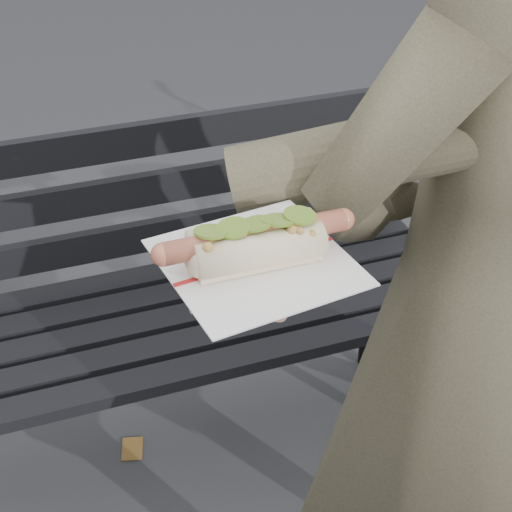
# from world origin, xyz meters

# --- Properties ---
(park_bench) EXTENTS (1.50, 0.44, 0.88)m
(park_bench) POSITION_xyz_m (0.02, 0.82, 0.52)
(park_bench) COLOR black
(park_bench) RESTS_ON ground
(person) EXTENTS (0.70, 0.51, 1.76)m
(person) POSITION_xyz_m (0.44, 0.13, 0.88)
(person) COLOR #413A2B
(person) RESTS_ON ground
(held_hotdog) EXTENTS (0.63, 0.32, 0.20)m
(held_hotdog) POSITION_xyz_m (0.23, 0.08, 1.18)
(held_hotdog) COLOR #413A2B
(fallen_leaves) EXTENTS (4.22, 3.16, 0.00)m
(fallen_leaves) POSITION_xyz_m (0.22, 0.60, 0.00)
(fallen_leaves) COLOR brown
(fallen_leaves) RESTS_ON ground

